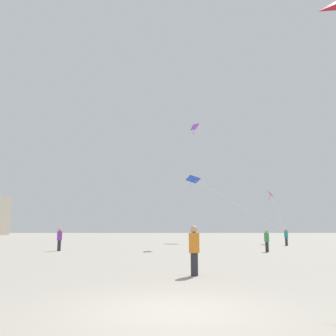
{
  "coord_description": "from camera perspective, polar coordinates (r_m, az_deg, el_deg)",
  "views": [
    {
      "loc": [
        -0.09,
        -7.47,
        1.63
      ],
      "look_at": [
        0.0,
        14.7,
        5.48
      ],
      "focal_mm": 37.74,
      "sensor_mm": 36.0,
      "label": 1
    }
  ],
  "objects": [
    {
      "name": "kite_magenta_delta",
      "position": [
        44.12,
        16.08,
        -4.11
      ],
      "size": [
        1.16,
        6.8,
        4.93
      ],
      "color": "#D12899"
    },
    {
      "name": "ground_plane",
      "position": [
        7.65,
        0.48,
        -22.15
      ],
      "size": [
        300.0,
        300.0,
        0.0
      ],
      "primitive_type": "plane",
      "color": "#9E9689"
    },
    {
      "name": "person_in_teal",
      "position": [
        38.22,
        18.31,
        -10.41
      ],
      "size": [
        0.37,
        0.37,
        1.7
      ],
      "rotation": [
        0.0,
        0.0,
        1.79
      ],
      "color": "#2D2D33",
      "rests_on": "ground_plane"
    },
    {
      "name": "person_in_green",
      "position": [
        27.11,
        15.42,
        -11.1
      ],
      "size": [
        0.35,
        0.35,
        1.59
      ],
      "rotation": [
        0.0,
        0.0,
        4.76
      ],
      "color": "#2D2D33",
      "rests_on": "ground_plane"
    },
    {
      "name": "kite_violet_delta",
      "position": [
        36.13,
        4.43,
        6.21
      ],
      "size": [
        9.77,
        2.47,
        10.86
      ],
      "color": "purple"
    },
    {
      "name": "person_in_orange",
      "position": [
        12.98,
        4.01,
        -12.77
      ],
      "size": [
        0.38,
        0.38,
        1.75
      ],
      "rotation": [
        0.0,
        0.0,
        3.11
      ],
      "color": "#2D2D33",
      "rests_on": "ground_plane"
    },
    {
      "name": "person_in_purple",
      "position": [
        28.62,
        -17.36,
        -10.78
      ],
      "size": [
        0.38,
        0.38,
        1.73
      ],
      "rotation": [
        0.0,
        0.0,
        3.18
      ],
      "color": "#2D2D33",
      "rests_on": "ground_plane"
    },
    {
      "name": "kite_crimson_delta",
      "position": [
        17.94,
        25.43,
        21.93
      ],
      "size": [
        1.23,
        2.61,
        10.08
      ],
      "color": "red"
    },
    {
      "name": "kite_cobalt_delta",
      "position": [
        45.72,
        4.02,
        -1.92
      ],
      "size": [
        9.66,
        9.9,
        7.12
      ],
      "color": "blue"
    }
  ]
}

